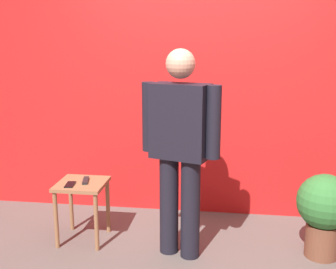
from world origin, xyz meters
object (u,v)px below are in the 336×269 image
standing_person (180,144)px  cell_phone (70,184)px  side_table (82,194)px  potted_plant (324,209)px  tv_remote (86,180)px

standing_person → cell_phone: (-0.93, 0.05, -0.39)m
side_table → potted_plant: 2.00m
cell_phone → potted_plant: potted_plant is taller
standing_person → cell_phone: bearing=176.8°
side_table → tv_remote: tv_remote is taller
side_table → tv_remote: (0.03, 0.02, 0.12)m
standing_person → side_table: (-0.86, 0.13, -0.50)m
standing_person → potted_plant: size_ratio=2.40×
side_table → cell_phone: 0.15m
standing_person → side_table: standing_person is taller
side_table → cell_phone: cell_phone is taller
cell_phone → tv_remote: size_ratio=0.85×
standing_person → potted_plant: 1.26m
tv_remote → potted_plant: bearing=-14.7°
standing_person → side_table: 1.00m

